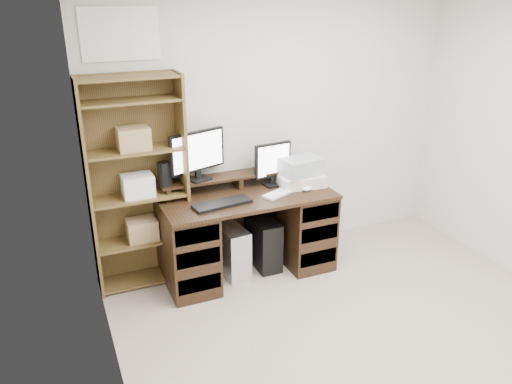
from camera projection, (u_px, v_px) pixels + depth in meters
room at (426, 200)px, 2.90m from camera, size 3.54×4.04×2.54m
desk at (247, 232)px, 4.45m from camera, size 1.50×0.70×0.75m
riser_shelf at (237, 177)px, 4.46m from camera, size 1.40×0.22×0.12m
monitor_wide at (197, 153)px, 4.23m from camera, size 0.52×0.21×0.43m
monitor_small at (273, 162)px, 4.45m from camera, size 0.36×0.15×0.39m
speaker at (165, 174)px, 4.14m from camera, size 0.10×0.10×0.21m
keyboard_black at (222, 204)px, 4.09m from camera, size 0.51×0.22×0.03m
keyboard_white at (282, 192)px, 4.34m from camera, size 0.41×0.27×0.02m
mouse at (307, 189)px, 4.38m from camera, size 0.11×0.08×0.04m
printer at (300, 180)px, 4.51m from camera, size 0.43×0.34×0.10m
basket at (301, 166)px, 4.46m from camera, size 0.39×0.30×0.15m
tower_silver at (230, 249)px, 4.49m from camera, size 0.25×0.47×0.45m
tower_black at (263, 241)px, 4.61m from camera, size 0.21×0.47×0.47m
bookshelf at (137, 182)px, 4.11m from camera, size 0.80×0.30×1.80m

